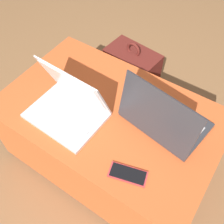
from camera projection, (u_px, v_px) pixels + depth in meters
name	position (u px, v px, depth m)	size (l,w,h in m)	color
ground_plane	(110.00, 158.00, 1.59)	(14.00, 14.00, 0.00)	olive
ottoman	(110.00, 137.00, 1.40)	(1.03, 0.65, 0.47)	maroon
laptop_near	(69.00, 105.00, 1.17)	(0.34, 0.26, 0.25)	silver
laptop_far	(163.00, 118.00, 1.13)	(0.39, 0.29, 0.25)	#333338
cell_phone	(128.00, 174.00, 1.02)	(0.16, 0.10, 0.01)	red
backpack	(132.00, 77.00, 1.72)	(0.34, 0.27, 0.49)	#5B1E19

